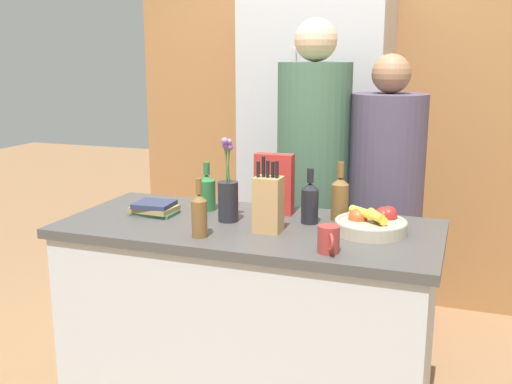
{
  "coord_description": "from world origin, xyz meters",
  "views": [
    {
      "loc": [
        0.84,
        -2.27,
        1.62
      ],
      "look_at": [
        0.0,
        0.09,
        1.05
      ],
      "focal_mm": 42.0,
      "sensor_mm": 36.0,
      "label": 1
    }
  ],
  "objects_px": {
    "refrigerator": "(317,157)",
    "knife_block": "(268,204)",
    "fruit_bowl": "(372,223)",
    "bottle_wine": "(207,191)",
    "bottle_vinegar": "(199,214)",
    "person_at_sink": "(313,178)",
    "coffee_mug": "(329,239)",
    "bottle_water": "(340,197)",
    "cereal_box": "(274,184)",
    "person_in_blue": "(385,200)",
    "book_stack": "(155,208)",
    "flower_vase": "(228,197)",
    "bottle_oil": "(310,202)"
  },
  "relations": [
    {
      "from": "refrigerator",
      "to": "knife_block",
      "type": "bearing_deg",
      "value": -83.94
    },
    {
      "from": "fruit_bowl",
      "to": "bottle_wine",
      "type": "xyz_separation_m",
      "value": [
        -0.77,
        0.11,
        0.05
      ]
    },
    {
      "from": "bottle_vinegar",
      "to": "person_at_sink",
      "type": "height_order",
      "value": "person_at_sink"
    },
    {
      "from": "coffee_mug",
      "to": "bottle_wine",
      "type": "xyz_separation_m",
      "value": [
        -0.66,
        0.41,
        0.04
      ]
    },
    {
      "from": "bottle_vinegar",
      "to": "bottle_water",
      "type": "distance_m",
      "value": 0.63
    },
    {
      "from": "cereal_box",
      "to": "knife_block",
      "type": "bearing_deg",
      "value": -76.71
    },
    {
      "from": "fruit_bowl",
      "to": "person_in_blue",
      "type": "height_order",
      "value": "person_in_blue"
    },
    {
      "from": "person_at_sink",
      "to": "book_stack",
      "type": "bearing_deg",
      "value": -119.4
    },
    {
      "from": "person_in_blue",
      "to": "bottle_water",
      "type": "bearing_deg",
      "value": -123.55
    },
    {
      "from": "bottle_vinegar",
      "to": "person_in_blue",
      "type": "xyz_separation_m",
      "value": [
        0.59,
        0.93,
        -0.11
      ]
    },
    {
      "from": "bottle_vinegar",
      "to": "bottle_wine",
      "type": "xyz_separation_m",
      "value": [
        -0.15,
        0.39,
        -0.0
      ]
    },
    {
      "from": "knife_block",
      "to": "bottle_vinegar",
      "type": "xyz_separation_m",
      "value": [
        -0.23,
        -0.16,
        -0.03
      ]
    },
    {
      "from": "flower_vase",
      "to": "bottle_vinegar",
      "type": "height_order",
      "value": "flower_vase"
    },
    {
      "from": "refrigerator",
      "to": "bottle_wine",
      "type": "distance_m",
      "value": 1.17
    },
    {
      "from": "book_stack",
      "to": "bottle_vinegar",
      "type": "distance_m",
      "value": 0.42
    },
    {
      "from": "fruit_bowl",
      "to": "flower_vase",
      "type": "bearing_deg",
      "value": -176.75
    },
    {
      "from": "knife_block",
      "to": "bottle_oil",
      "type": "height_order",
      "value": "knife_block"
    },
    {
      "from": "cereal_box",
      "to": "bottle_wine",
      "type": "height_order",
      "value": "cereal_box"
    },
    {
      "from": "knife_block",
      "to": "bottle_water",
      "type": "xyz_separation_m",
      "value": [
        0.23,
        0.27,
        -0.02
      ]
    },
    {
      "from": "bottle_water",
      "to": "flower_vase",
      "type": "bearing_deg",
      "value": -158.4
    },
    {
      "from": "bottle_vinegar",
      "to": "person_in_blue",
      "type": "bearing_deg",
      "value": 57.74
    },
    {
      "from": "bottle_vinegar",
      "to": "bottle_water",
      "type": "xyz_separation_m",
      "value": [
        0.46,
        0.43,
        0.01
      ]
    },
    {
      "from": "refrigerator",
      "to": "fruit_bowl",
      "type": "height_order",
      "value": "refrigerator"
    },
    {
      "from": "bottle_oil",
      "to": "knife_block",
      "type": "bearing_deg",
      "value": -124.17
    },
    {
      "from": "flower_vase",
      "to": "bottle_oil",
      "type": "bearing_deg",
      "value": 14.48
    },
    {
      "from": "coffee_mug",
      "to": "knife_block",
      "type": "bearing_deg",
      "value": 148.61
    },
    {
      "from": "flower_vase",
      "to": "bottle_water",
      "type": "distance_m",
      "value": 0.48
    },
    {
      "from": "person_in_blue",
      "to": "flower_vase",
      "type": "bearing_deg",
      "value": -149.38
    },
    {
      "from": "fruit_bowl",
      "to": "bottle_vinegar",
      "type": "relative_size",
      "value": 1.23
    },
    {
      "from": "refrigerator",
      "to": "person_at_sink",
      "type": "relative_size",
      "value": 1.12
    },
    {
      "from": "cereal_box",
      "to": "bottle_vinegar",
      "type": "distance_m",
      "value": 0.47
    },
    {
      "from": "knife_block",
      "to": "fruit_bowl",
      "type": "bearing_deg",
      "value": 18.24
    },
    {
      "from": "bottle_oil",
      "to": "person_in_blue",
      "type": "distance_m",
      "value": 0.65
    },
    {
      "from": "person_at_sink",
      "to": "bottle_water",
      "type": "bearing_deg",
      "value": -50.48
    },
    {
      "from": "knife_block",
      "to": "flower_vase",
      "type": "bearing_deg",
      "value": 155.83
    },
    {
      "from": "book_stack",
      "to": "bottle_oil",
      "type": "distance_m",
      "value": 0.7
    },
    {
      "from": "bottle_oil",
      "to": "bottle_vinegar",
      "type": "bearing_deg",
      "value": -136.36
    },
    {
      "from": "knife_block",
      "to": "book_stack",
      "type": "relative_size",
      "value": 1.56
    },
    {
      "from": "book_stack",
      "to": "person_in_blue",
      "type": "distance_m",
      "value": 1.15
    },
    {
      "from": "bottle_water",
      "to": "person_at_sink",
      "type": "bearing_deg",
      "value": 117.43
    },
    {
      "from": "person_at_sink",
      "to": "bottle_wine",
      "type": "bearing_deg",
      "value": -115.78
    },
    {
      "from": "bottle_oil",
      "to": "person_at_sink",
      "type": "bearing_deg",
      "value": 103.02
    },
    {
      "from": "fruit_bowl",
      "to": "cereal_box",
      "type": "relative_size",
      "value": 1.06
    },
    {
      "from": "bottle_vinegar",
      "to": "bottle_wine",
      "type": "relative_size",
      "value": 1.05
    },
    {
      "from": "bottle_wine",
      "to": "person_at_sink",
      "type": "distance_m",
      "value": 0.61
    },
    {
      "from": "cereal_box",
      "to": "person_in_blue",
      "type": "height_order",
      "value": "person_in_blue"
    },
    {
      "from": "cereal_box",
      "to": "bottle_oil",
      "type": "height_order",
      "value": "cereal_box"
    },
    {
      "from": "fruit_bowl",
      "to": "bottle_vinegar",
      "type": "distance_m",
      "value": 0.69
    },
    {
      "from": "bottle_oil",
      "to": "person_at_sink",
      "type": "relative_size",
      "value": 0.13
    },
    {
      "from": "knife_block",
      "to": "bottle_wine",
      "type": "height_order",
      "value": "knife_block"
    }
  ]
}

